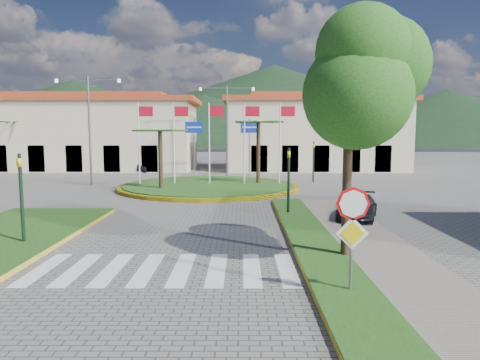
{
  "coord_description": "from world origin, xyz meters",
  "views": [
    {
      "loc": [
        2.31,
        -7.87,
        3.89
      ],
      "look_at": [
        2.24,
        8.0,
        2.14
      ],
      "focal_mm": 32.0,
      "sensor_mm": 36.0,
      "label": 1
    }
  ],
  "objects_px": {
    "stop_sign": "(352,223)",
    "car_side_right": "(358,208)",
    "car_dark_a": "(155,166)",
    "car_dark_b": "(257,165)",
    "roundabout_island": "(209,186)",
    "white_van": "(153,165)",
    "deciduous_tree": "(350,89)"
  },
  "relations": [
    {
      "from": "roundabout_island",
      "to": "car_side_right",
      "type": "height_order",
      "value": "roundabout_island"
    },
    {
      "from": "roundabout_island",
      "to": "car_side_right",
      "type": "relative_size",
      "value": 3.27
    },
    {
      "from": "stop_sign",
      "to": "car_side_right",
      "type": "xyz_separation_m",
      "value": [
        2.6,
        9.07,
        -1.23
      ]
    },
    {
      "from": "car_dark_a",
      "to": "deciduous_tree",
      "type": "bearing_deg",
      "value": -171.65
    },
    {
      "from": "car_dark_a",
      "to": "car_dark_b",
      "type": "bearing_deg",
      "value": -97.1
    },
    {
      "from": "white_van",
      "to": "car_dark_b",
      "type": "distance_m",
      "value": 10.85
    },
    {
      "from": "car_dark_a",
      "to": "car_dark_b",
      "type": "height_order",
      "value": "car_dark_b"
    },
    {
      "from": "car_dark_a",
      "to": "car_dark_b",
      "type": "distance_m",
      "value": 10.26
    },
    {
      "from": "white_van",
      "to": "car_dark_b",
      "type": "bearing_deg",
      "value": -96.04
    },
    {
      "from": "roundabout_island",
      "to": "deciduous_tree",
      "type": "xyz_separation_m",
      "value": [
        5.5,
        -17.0,
        5.01
      ]
    },
    {
      "from": "car_side_right",
      "to": "white_van",
      "type": "bearing_deg",
      "value": 139.41
    },
    {
      "from": "roundabout_island",
      "to": "car_dark_a",
      "type": "height_order",
      "value": "roundabout_island"
    },
    {
      "from": "white_van",
      "to": "deciduous_tree",
      "type": "bearing_deg",
      "value": -159.02
    },
    {
      "from": "deciduous_tree",
      "to": "white_van",
      "type": "distance_m",
      "value": 34.23
    },
    {
      "from": "roundabout_island",
      "to": "stop_sign",
      "type": "xyz_separation_m",
      "value": [
        4.9,
        -20.04,
        1.62
      ]
    },
    {
      "from": "stop_sign",
      "to": "deciduous_tree",
      "type": "relative_size",
      "value": 0.39
    },
    {
      "from": "deciduous_tree",
      "to": "car_dark_a",
      "type": "xyz_separation_m",
      "value": [
        -11.83,
        29.36,
        -4.57
      ]
    },
    {
      "from": "car_side_right",
      "to": "car_dark_b",
      "type": "bearing_deg",
      "value": 118.37
    },
    {
      "from": "white_van",
      "to": "car_side_right",
      "type": "xyz_separation_m",
      "value": [
        14.44,
        -25.52,
        -0.01
      ]
    },
    {
      "from": "white_van",
      "to": "car_dark_a",
      "type": "relative_size",
      "value": 1.16
    },
    {
      "from": "car_dark_b",
      "to": "car_side_right",
      "type": "height_order",
      "value": "car_dark_b"
    },
    {
      "from": "stop_sign",
      "to": "car_side_right",
      "type": "distance_m",
      "value": 9.52
    },
    {
      "from": "roundabout_island",
      "to": "car_dark_a",
      "type": "bearing_deg",
      "value": 117.13
    },
    {
      "from": "deciduous_tree",
      "to": "car_dark_a",
      "type": "height_order",
      "value": "deciduous_tree"
    },
    {
      "from": "deciduous_tree",
      "to": "white_van",
      "type": "height_order",
      "value": "deciduous_tree"
    },
    {
      "from": "roundabout_island",
      "to": "car_side_right",
      "type": "xyz_separation_m",
      "value": [
        7.5,
        -10.96,
        0.39
      ]
    },
    {
      "from": "roundabout_island",
      "to": "white_van",
      "type": "bearing_deg",
      "value": 115.49
    },
    {
      "from": "white_van",
      "to": "car_dark_a",
      "type": "distance_m",
      "value": 2.29
    },
    {
      "from": "deciduous_tree",
      "to": "car_dark_b",
      "type": "xyz_separation_m",
      "value": [
        -1.64,
        30.52,
        -4.56
      ]
    },
    {
      "from": "stop_sign",
      "to": "deciduous_tree",
      "type": "height_order",
      "value": "deciduous_tree"
    },
    {
      "from": "car_side_right",
      "to": "roundabout_island",
      "type": "bearing_deg",
      "value": 144.28
    },
    {
      "from": "car_side_right",
      "to": "stop_sign",
      "type": "bearing_deg",
      "value": -86.07
    }
  ]
}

